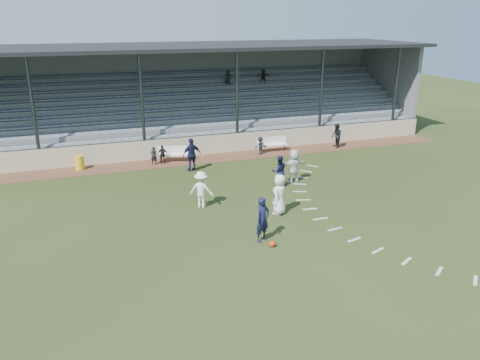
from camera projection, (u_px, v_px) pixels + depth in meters
The scene contains 19 objects.
ground at pixel (260, 228), 19.51m from camera, with size 90.00×90.00×0.00m, color #2A3515.
cinder_track at pixel (197, 160), 28.87m from camera, with size 34.00×2.00×0.02m, color brown.
retaining_wall at pixel (193, 146), 29.61m from camera, with size 34.00×0.18×1.20m, color #BEAE92.
bench_left at pixel (174, 152), 28.35m from camera, with size 2.03×1.06×0.95m.
bench_right at pixel (272, 143), 30.50m from camera, with size 2.02×0.54×0.95m.
trash_bin at pixel (80, 163), 26.84m from camera, with size 0.51×0.51×0.81m, color gold.
football at pixel (272, 244), 17.86m from camera, with size 0.24×0.24×0.24m, color #C4360B.
player_white_lead at pixel (279, 194), 20.66m from camera, with size 0.90×0.58×1.83m, color white.
player_navy_lead at pixel (263, 219), 18.11m from camera, with size 0.66×0.43×1.81m, color #131434.
player_navy_mid at pixel (279, 171), 24.09m from camera, with size 0.79×0.62×1.63m, color #131434.
player_white_wing at pixel (201, 190), 21.38m from camera, with size 1.11×0.64×1.72m, color white.
player_navy_wing at pixel (192, 155), 26.48m from camera, with size 1.12×0.47×1.91m, color #131434.
player_white_back at pixel (294, 166), 24.72m from camera, with size 1.65×0.53×1.78m, color white.
official at pixel (336, 136), 31.23m from camera, with size 0.79×0.62×1.62m, color black.
sub_left_near at pixel (154, 156), 27.75m from camera, with size 0.39×0.26×1.07m, color black.
sub_left_far at pixel (163, 154), 27.89m from camera, with size 0.66×0.27×1.13m, color black.
sub_right at pixel (260, 145), 29.83m from camera, with size 0.73×0.42×1.13m, color black.
grandstand at pixel (177, 108), 33.29m from camera, with size 34.60×9.00×6.61m.
penalty_arc at pixel (346, 215), 20.78m from camera, with size 3.89×14.63×0.01m.
Camera 1 is at (-6.62, -16.51, 8.30)m, focal length 35.00 mm.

